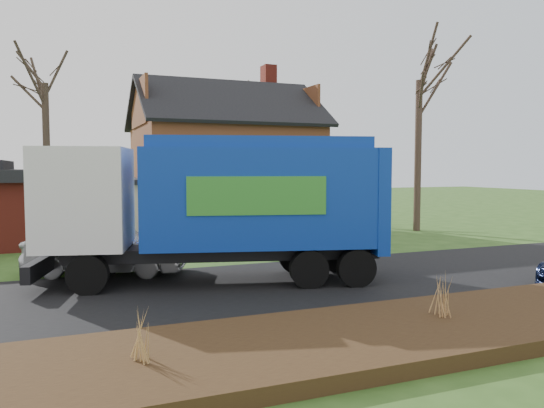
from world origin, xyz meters
name	(u,v)px	position (x,y,z in m)	size (l,w,h in m)	color
ground	(298,284)	(0.00, 0.00, 0.00)	(120.00, 120.00, 0.00)	#2B4C19
road	(298,284)	(0.00, 0.00, 0.01)	(80.00, 7.00, 0.02)	black
mulch_verge	(410,331)	(0.00, -5.30, 0.15)	(80.00, 3.50, 0.30)	black
main_house	(216,156)	(1.49, 13.91, 4.03)	(12.95, 8.95, 9.26)	beige
garbage_truck	(223,199)	(-1.97, 1.08, 2.46)	(10.32, 5.11, 4.27)	black
silver_sedan	(108,250)	(-5.04, 3.52, 0.80)	(1.70, 4.87, 1.60)	#9A9DA1
tree_front_west	(44,59)	(-6.86, 10.35, 7.90)	(3.23, 3.23, 9.59)	#3A2D23
tree_front_east	(420,55)	(11.39, 9.49, 9.28)	(4.11, 4.11, 11.42)	#443229
tree_back	(232,95)	(5.15, 22.53, 8.53)	(3.23, 3.23, 10.23)	#403226
grass_clump_west	(141,333)	(-5.26, -5.33, 0.75)	(0.34, 0.28, 0.90)	#AE864C
grass_clump_mid	(440,293)	(0.93, -5.05, 0.78)	(0.34, 0.28, 0.96)	tan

